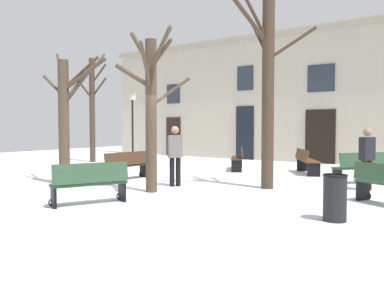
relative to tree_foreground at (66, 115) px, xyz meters
name	(u,v)px	position (x,y,z in m)	size (l,w,h in m)	color
ground_plane	(154,187)	(2.38, 1.12, -2.05)	(34.45, 34.45, 0.00)	white
building_facade	(284,95)	(2.39, 10.91, 1.20)	(21.53, 0.60, 6.38)	#BCB29E
tree_foreground	(66,115)	(0.00, 0.00, 0.00)	(2.68, 0.91, 4.04)	#4C3D2D
tree_center	(151,107)	(2.92, 0.39, 0.16)	(2.14, 1.84, 4.20)	#4C3D2D
tree_right_of_center	(93,106)	(-5.00, 5.38, 0.62)	(1.42, 2.46, 5.42)	#423326
tree_left_of_center	(267,86)	(5.13, 2.65, 0.76)	(1.98, 1.88, 5.59)	#423326
streetlamp	(132,118)	(-5.06, 8.19, 0.13)	(0.30, 0.30, 3.55)	black
litter_bin	(335,197)	(7.63, -0.07, -1.62)	(0.44, 0.44, 0.84)	black
bench_far_corner	(90,183)	(2.86, -1.58, -1.57)	(1.13, 1.66, 0.93)	#2D4C33
bench_near_lamp	(238,158)	(2.40, 6.21, -1.57)	(1.19, 1.78, 0.89)	#3D2819
bench_back_to_back_left	(126,165)	(0.79, 1.65, -1.57)	(0.67, 1.94, 0.91)	#3D2819
bench_by_litter_bin	(361,167)	(7.08, 5.04, -1.56)	(1.40, 1.57, 0.94)	#2D4C33
bench_back_to_back_right	(306,161)	(4.96, 6.55, -1.58)	(1.37, 1.81, 0.89)	#51331E
person_strolling	(175,153)	(2.84, 1.52, -1.10)	(0.41, 0.43, 1.71)	black
person_by_shop_door	(367,156)	(7.46, 3.85, -1.12)	(0.38, 0.44, 1.67)	#350F0F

